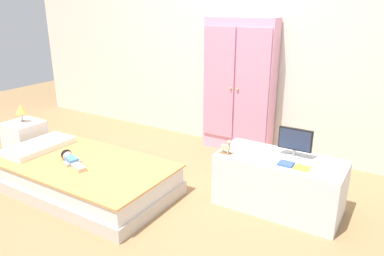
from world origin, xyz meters
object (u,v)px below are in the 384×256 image
Objects in this scene: tv_monitor at (295,141)px; doll at (70,158)px; wardrobe at (239,87)px; book_yellow at (302,168)px; rocking_horse_toy at (227,147)px; tv_stand at (279,183)px; bed at (85,177)px; nightstand at (26,141)px; table_lamp at (21,110)px; book_blue at (286,164)px.

doll is at bearing -156.30° from tv_monitor.
wardrobe reaches higher than tv_monitor.
rocking_horse_toy is at bearing -175.62° from book_yellow.
tv_monitor reaches higher than doll.
doll is 1.81m from tv_stand.
bed is 3.84× the size of nightstand.
table_lamp is at bearing -168.72° from tv_monitor.
table_lamp is 0.73× the size of tv_monitor.
book_blue reaches higher than tv_stand.
table_lamp is at bearing -172.50° from book_blue.
table_lamp is 1.77× the size of book_blue.
nightstand is 0.34m from table_lamp.
rocking_horse_toy is at bearing -174.50° from book_blue.
table_lamp is at bearing -141.56° from wardrobe.
bed is at bearing -158.12° from tv_stand.
nightstand is at bearing -172.08° from rocking_horse_toy.
tv_stand is at bearing 21.88° from bed.
wardrobe reaches higher than bed.
book_blue is (2.71, 0.36, -0.10)m from table_lamp.
rocking_horse_toy reaches higher than tv_stand.
nightstand is 2.79m from tv_monitor.
wardrobe is 1.52m from book_yellow.
rocking_horse_toy is (-0.40, -0.15, 0.28)m from tv_stand.
book_blue is at bearing 180.00° from book_yellow.
doll reaches higher than bed.
wardrobe is 5.52× the size of tv_monitor.
tv_monitor reaches higher than book_blue.
wardrobe reaches higher than table_lamp.
wardrobe reaches higher than tv_stand.
table_lamp reaches higher than bed.
nightstand is 2.74m from book_blue.
wardrobe is at bearing 110.59° from rocking_horse_toy.
rocking_horse_toy reaches higher than nightstand.
book_yellow is at bearing -46.52° from wardrobe.
bed is 0.21m from doll.
table_lamp reaches higher than nightstand.
table_lamp is at bearing 0.00° from nightstand.
wardrobe reaches higher than book_yellow.
tv_monitor is 0.54m from rocking_horse_toy.
tv_monitor is at bearing 23.32° from bed.
bed is 14.49× the size of book_blue.
tv_stand is at bearing 22.38° from doll.
tv_stand is at bearing 125.30° from book_blue.
book_blue reaches higher than doll.
rocking_horse_toy is 0.48m from book_blue.
table_lamp is at bearing -172.82° from book_yellow.
bed is at bearing -156.68° from tv_monitor.
wardrobe is at bearing 38.44° from table_lamp.
tv_monitor is at bearing -44.69° from wardrobe.
book_blue is 0.12m from book_yellow.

